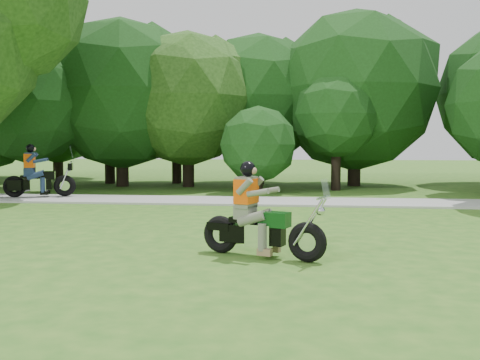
{
  "coord_description": "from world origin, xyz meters",
  "views": [
    {
      "loc": [
        0.32,
        -8.2,
        1.81
      ],
      "look_at": [
        -1.09,
        3.93,
        0.96
      ],
      "focal_mm": 40.0,
      "sensor_mm": 36.0,
      "label": 1
    }
  ],
  "objects": [
    {
      "name": "ground",
      "position": [
        0.0,
        0.0,
        0.0
      ],
      "size": [
        100.0,
        100.0,
        0.0
      ],
      "primitive_type": "plane",
      "color": "#2D641C",
      "rests_on": "ground"
    },
    {
      "name": "walkway",
      "position": [
        0.0,
        8.0,
        0.03
      ],
      "size": [
        60.0,
        2.2,
        0.06
      ],
      "primitive_type": "cube",
      "color": "#9E9E99",
      "rests_on": "ground"
    },
    {
      "name": "tree_line",
      "position": [
        0.25,
        14.62,
        3.65
      ],
      "size": [
        40.29,
        12.17,
        7.71
      ],
      "color": "black",
      "rests_on": "ground"
    },
    {
      "name": "chopper_motorcycle",
      "position": [
        -0.39,
        0.16,
        0.56
      ],
      "size": [
        2.07,
        1.08,
        1.52
      ],
      "rotation": [
        0.0,
        0.0,
        -0.36
      ],
      "color": "black",
      "rests_on": "ground"
    },
    {
      "name": "touring_motorcycle",
      "position": [
        -8.25,
        8.14,
        0.68
      ],
      "size": [
        2.19,
        1.19,
        1.72
      ],
      "rotation": [
        0.0,
        0.0,
        0.33
      ],
      "color": "black",
      "rests_on": "walkway"
    }
  ]
}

